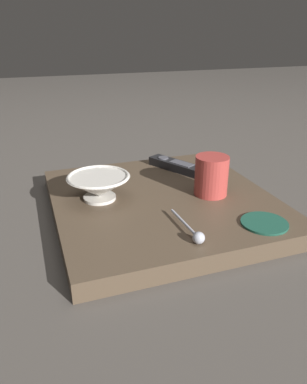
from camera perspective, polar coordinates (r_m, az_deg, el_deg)
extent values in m
plane|color=#47423D|center=(0.96, 1.33, -2.95)|extent=(6.00, 6.00, 0.00)
cube|color=#4C3D2D|center=(0.95, 1.34, -1.81)|extent=(0.54, 0.56, 0.04)
cylinder|color=beige|center=(0.94, -8.29, -0.84)|extent=(0.08, 0.08, 0.01)
cone|color=beige|center=(0.92, -8.40, 0.84)|extent=(0.16, 0.16, 0.05)
torus|color=beige|center=(0.91, -8.49, 2.34)|extent=(0.15, 0.15, 0.01)
cylinder|color=#A53833|center=(0.95, 8.91, 2.51)|extent=(0.08, 0.08, 0.10)
cylinder|color=#A3A5B2|center=(0.80, 4.66, -4.67)|extent=(0.01, 0.12, 0.01)
sphere|color=#A3A5B2|center=(0.75, 6.97, -7.02)|extent=(0.03, 0.03, 0.03)
cube|color=black|center=(1.12, 3.45, 4.07)|extent=(0.12, 0.18, 0.02)
cylinder|color=#4C4C54|center=(1.14, 1.53, 5.30)|extent=(0.03, 0.03, 0.00)
cube|color=#4C4C54|center=(1.10, 4.38, 4.44)|extent=(0.06, 0.08, 0.00)
cylinder|color=#194738|center=(0.85, 16.71, -4.60)|extent=(0.10, 0.10, 0.01)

